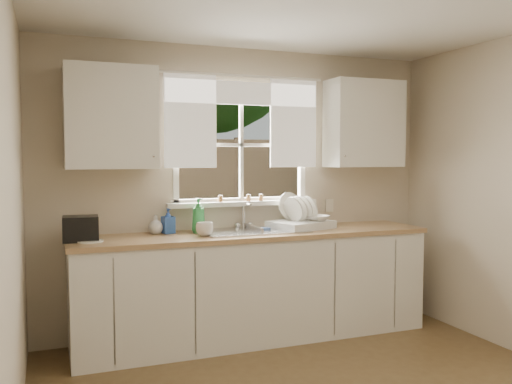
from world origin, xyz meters
name	(u,v)px	position (x,y,z in m)	size (l,w,h in m)	color
room_walls	(370,214)	(0.00, -0.07, 1.24)	(3.62, 4.02, 2.50)	beige
window	(242,163)	(0.00, 2.00, 1.49)	(1.38, 0.16, 1.06)	white
curtains	(244,112)	(0.00, 1.95, 1.93)	(1.50, 0.03, 0.81)	white
base_cabinets	(255,287)	(0.00, 1.68, 0.43)	(3.00, 0.62, 0.87)	white
countertop	(255,234)	(0.00, 1.68, 0.89)	(3.04, 0.65, 0.04)	#A78053
upper_cabinet_left	(111,118)	(-1.15, 1.82, 1.85)	(0.70, 0.33, 0.80)	white
upper_cabinet_right	(364,124)	(1.15, 1.82, 1.85)	(0.70, 0.33, 0.80)	white
wall_outlet	(329,205)	(0.88, 1.99, 1.08)	(0.08, 0.01, 0.12)	beige
sill_jars	(244,198)	(-0.01, 1.94, 1.18)	(0.42, 0.04, 0.06)	brown
backyard	(162,61)	(0.58, 8.42, 3.46)	(20.00, 10.00, 6.13)	#335421
sink	(253,240)	(0.00, 1.71, 0.84)	(0.88, 0.52, 0.40)	#B7B7BC
dish_rack	(300,221)	(0.46, 1.74, 0.98)	(0.61, 0.53, 0.32)	silver
bowl	(318,218)	(0.60, 1.69, 1.00)	(0.19, 0.19, 0.05)	silver
soap_bottle_a	(198,216)	(-0.46, 1.79, 1.06)	(0.11, 0.11, 0.29)	green
soap_bottle_b	(168,221)	(-0.70, 1.86, 1.01)	(0.09, 0.10, 0.21)	#2F59B1
soap_bottle_c	(155,225)	(-0.80, 1.86, 0.99)	(0.12, 0.12, 0.16)	beige
saucer	(90,241)	(-1.34, 1.62, 0.92)	(0.19, 0.19, 0.01)	white
cup	(205,229)	(-0.46, 1.60, 0.96)	(0.14, 0.14, 0.11)	silver
black_appliance	(81,229)	(-1.40, 1.69, 1.00)	(0.26, 0.22, 0.19)	black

